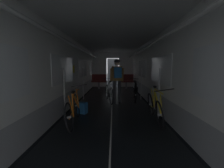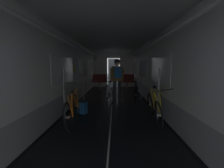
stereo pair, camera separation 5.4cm
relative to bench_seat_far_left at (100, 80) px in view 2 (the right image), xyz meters
name	(u,v)px [view 2 (the right image)]	position (x,y,z in m)	size (l,w,h in m)	color
train_car_shell	(112,59)	(0.90, -4.47, 1.13)	(3.14, 12.34, 2.57)	black
bench_seat_far_left	(100,80)	(0.00, 0.00, 0.00)	(0.98, 0.51, 0.95)	gray
bench_seat_far_right	(127,80)	(1.80, 0.00, 0.00)	(0.98, 0.51, 0.95)	gray
bicycle_orange	(73,109)	(-0.05, -6.27, -0.19)	(0.44, 1.70, 0.96)	black
bicycle_black	(136,92)	(1.90, -3.61, -0.19)	(0.44, 1.69, 0.96)	black
bicycle_yellow	(154,107)	(2.05, -6.08, -0.19)	(0.44, 1.69, 0.96)	black
person_cyclist_aisle	(117,76)	(1.10, -4.13, 0.50)	(0.55, 0.42, 1.73)	#2D2D33
bicycle_white_in_aisle	(109,93)	(0.77, -3.87, -0.18)	(0.53, 1.66, 0.94)	black
backpack_on_floor	(82,108)	(0.00, -5.42, -0.40)	(0.26, 0.20, 0.34)	#1E5693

